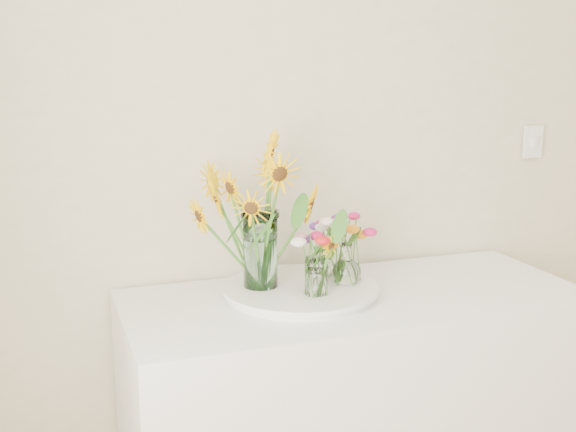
# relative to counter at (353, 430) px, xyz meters

# --- Properties ---
(counter) EXTENTS (1.40, 0.60, 0.90)m
(counter) POSITION_rel_counter_xyz_m (0.00, 0.00, 0.00)
(counter) COLOR white
(counter) RESTS_ON ground_plane
(tray) EXTENTS (0.45, 0.45, 0.02)m
(tray) POSITION_rel_counter_xyz_m (-0.16, 0.05, 0.46)
(tray) COLOR white
(tray) RESTS_ON counter
(mason_jar) EXTENTS (0.12, 0.12, 0.24)m
(mason_jar) POSITION_rel_counter_xyz_m (-0.28, 0.09, 0.60)
(mason_jar) COLOR #AFE3D3
(mason_jar) RESTS_ON tray
(sunflower_bouquet) EXTENTS (0.78, 0.78, 0.46)m
(sunflower_bouquet) POSITION_rel_counter_xyz_m (-0.28, 0.09, 0.71)
(sunflower_bouquet) COLOR #FFC105
(sunflower_bouquet) RESTS_ON tray
(small_vase_a) EXTENTS (0.08, 0.08, 0.12)m
(small_vase_a) POSITION_rel_counter_xyz_m (-0.15, -0.04, 0.53)
(small_vase_a) COLOR white
(small_vase_a) RESTS_ON tray
(wildflower_posy_a) EXTENTS (0.17, 0.17, 0.21)m
(wildflower_posy_a) POSITION_rel_counter_xyz_m (-0.15, -0.04, 0.58)
(wildflower_posy_a) COLOR orange
(wildflower_posy_a) RESTS_ON tray
(small_vase_b) EXTENTS (0.11, 0.11, 0.13)m
(small_vase_b) POSITION_rel_counter_xyz_m (-0.02, 0.04, 0.54)
(small_vase_b) COLOR white
(small_vase_b) RESTS_ON tray
(wildflower_posy_b) EXTENTS (0.20, 0.20, 0.22)m
(wildflower_posy_b) POSITION_rel_counter_xyz_m (-0.02, 0.04, 0.58)
(wildflower_posy_b) COLOR orange
(wildflower_posy_b) RESTS_ON tray
(small_vase_c) EXTENTS (0.06, 0.06, 0.10)m
(small_vase_c) POSITION_rel_counter_xyz_m (-0.06, 0.12, 0.52)
(small_vase_c) COLOR white
(small_vase_c) RESTS_ON tray
(wildflower_posy_c) EXTENTS (0.20, 0.20, 0.19)m
(wildflower_posy_c) POSITION_rel_counter_xyz_m (-0.06, 0.12, 0.57)
(wildflower_posy_c) COLOR orange
(wildflower_posy_c) RESTS_ON tray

